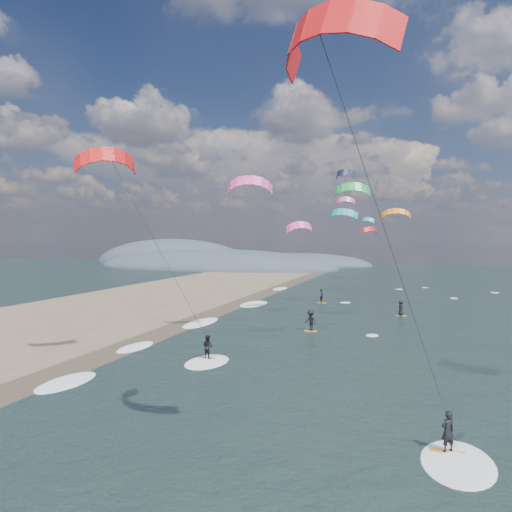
% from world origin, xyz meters
% --- Properties ---
extents(ground, '(260.00, 260.00, 0.00)m').
position_xyz_m(ground, '(0.00, 0.00, 0.00)').
color(ground, black).
rests_on(ground, ground).
extents(wet_sand_strip, '(3.00, 240.00, 0.00)m').
position_xyz_m(wet_sand_strip, '(-12.00, 10.00, 0.00)').
color(wet_sand_strip, '#382D23').
rests_on(wet_sand_strip, ground).
extents(coastal_hills, '(80.00, 41.00, 15.00)m').
position_xyz_m(coastal_hills, '(-44.84, 107.86, 0.00)').
color(coastal_hills, '#3D4756').
rests_on(coastal_hills, ground).
extents(kitesurfer_near_a, '(7.68, 9.00, 15.18)m').
position_xyz_m(kitesurfer_near_a, '(6.47, -2.15, 11.16)').
color(kitesurfer_near_a, orange).
rests_on(kitesurfer_near_a, ground).
extents(kitesurfer_near_b, '(6.88, 9.02, 13.90)m').
position_xyz_m(kitesurfer_near_b, '(-7.13, 9.17, 8.75)').
color(kitesurfer_near_b, orange).
rests_on(kitesurfer_near_b, ground).
extents(far_kitesurfers, '(10.66, 19.35, 1.83)m').
position_xyz_m(far_kitesurfers, '(1.28, 31.26, 0.89)').
color(far_kitesurfers, orange).
rests_on(far_kitesurfers, ground).
extents(bg_kite_field, '(13.70, 63.38, 8.51)m').
position_xyz_m(bg_kite_field, '(0.44, 48.14, 12.12)').
color(bg_kite_field, red).
rests_on(bg_kite_field, ground).
extents(shoreline_surf, '(2.40, 79.40, 0.11)m').
position_xyz_m(shoreline_surf, '(-10.80, 14.75, 0.00)').
color(shoreline_surf, white).
rests_on(shoreline_surf, ground).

